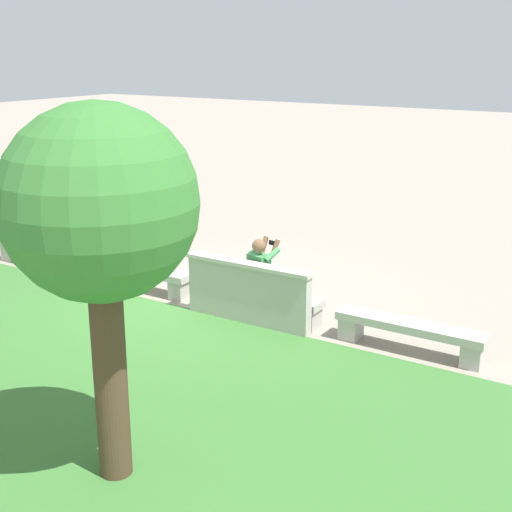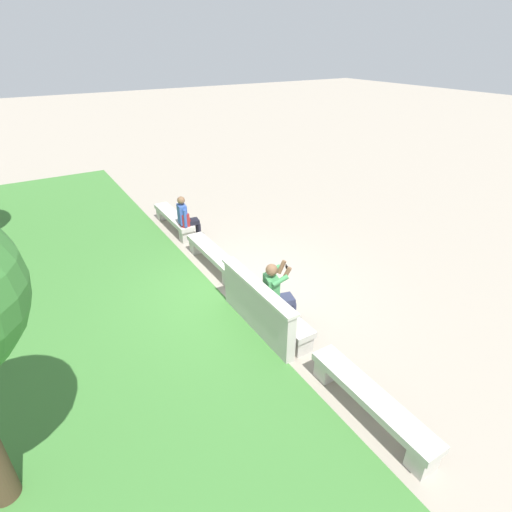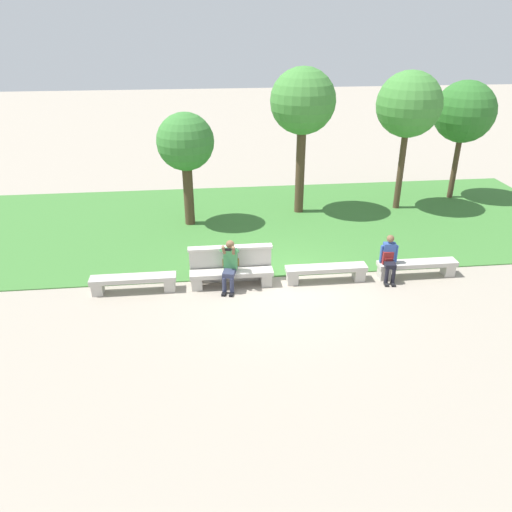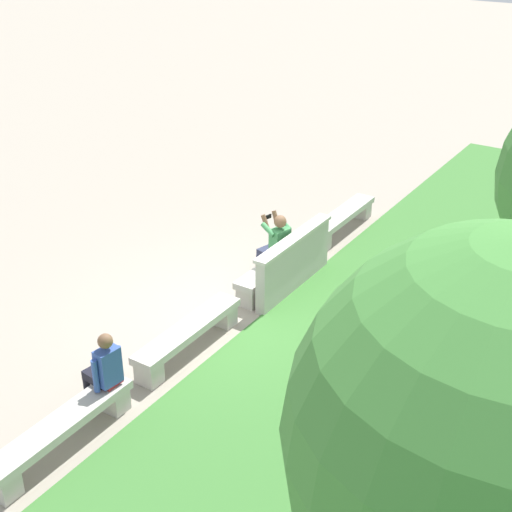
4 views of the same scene
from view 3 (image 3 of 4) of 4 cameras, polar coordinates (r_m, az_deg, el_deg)
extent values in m
plane|color=gray|center=(13.45, 2.65, -3.17)|extent=(80.00, 80.00, 0.00)
cube|color=#3D7533|center=(17.37, 0.43, 3.84)|extent=(21.84, 8.00, 0.03)
cube|color=#B7B2A8|center=(13.26, -13.87, -2.51)|extent=(2.20, 0.40, 0.12)
cube|color=#B7B2A8|center=(13.53, -17.63, -3.51)|extent=(0.28, 0.34, 0.33)
cube|color=#B7B2A8|center=(13.27, -9.84, -3.19)|extent=(0.28, 0.34, 0.33)
cube|color=#B7B2A8|center=(13.14, -2.81, -1.99)|extent=(2.20, 0.40, 0.12)
cube|color=#B7B2A8|center=(13.23, -6.77, -3.04)|extent=(0.28, 0.34, 0.33)
cube|color=#B7B2A8|center=(13.33, 1.15, -2.64)|extent=(0.28, 0.34, 0.33)
cube|color=#B7B2A8|center=(13.51, 8.03, -1.41)|extent=(2.20, 0.40, 0.12)
cube|color=#B7B2A8|center=(13.43, 4.17, -2.47)|extent=(0.28, 0.34, 0.33)
cube|color=#B7B2A8|center=(13.86, 11.66, -2.02)|extent=(0.28, 0.34, 0.33)
cube|color=#B7B2A8|center=(14.33, 17.96, -0.83)|extent=(2.20, 0.40, 0.12)
cube|color=#B7B2A8|center=(14.09, 14.42, -1.85)|extent=(0.28, 0.34, 0.33)
cube|color=#B7B2A8|center=(14.82, 21.09, -1.41)|extent=(0.28, 0.34, 0.33)
cube|color=#B7B2A8|center=(13.41, -2.92, -0.99)|extent=(2.18, 0.18, 0.95)
cube|color=beige|center=(13.19, -2.97, 0.97)|extent=(2.24, 0.24, 0.06)
cube|color=brown|center=(13.27, -2.90, -0.74)|extent=(0.44, 0.02, 0.22)
cube|color=black|center=(12.95, -3.68, -4.29)|extent=(0.15, 0.26, 0.06)
cylinder|color=#2D334C|center=(12.90, -3.64, -3.33)|extent=(0.11, 0.11, 0.42)
cube|color=black|center=(12.91, -2.80, -4.36)|extent=(0.15, 0.26, 0.06)
cylinder|color=#2D334C|center=(12.87, -2.77, -3.39)|extent=(0.11, 0.11, 0.42)
cube|color=#2D334C|center=(12.92, -3.08, -1.91)|extent=(0.39, 0.48, 0.12)
cube|color=#3D894C|center=(13.00, -2.93, -0.35)|extent=(0.38, 0.30, 0.56)
sphere|color=brown|center=(12.82, -2.97, 1.34)|extent=(0.22, 0.22, 0.22)
cylinder|color=#3D894C|center=(12.82, -3.88, 0.67)|extent=(0.16, 0.32, 0.21)
cylinder|color=brown|center=(12.65, -3.72, 0.71)|extent=(0.14, 0.20, 0.27)
cylinder|color=#3D894C|center=(12.75, -2.20, 0.57)|extent=(0.16, 0.32, 0.21)
cylinder|color=brown|center=(12.60, -2.60, 0.65)|extent=(0.10, 0.19, 0.27)
cube|color=black|center=(12.55, -3.21, 0.73)|extent=(0.15, 0.05, 0.08)
cube|color=black|center=(13.80, 14.65, -3.14)|extent=(0.13, 0.23, 0.06)
cylinder|color=black|center=(13.75, 14.70, -2.25)|extent=(0.10, 0.10, 0.42)
cube|color=black|center=(13.84, 15.38, -3.13)|extent=(0.13, 0.23, 0.06)
cylinder|color=black|center=(13.80, 15.42, -2.25)|extent=(0.10, 0.10, 0.42)
cube|color=black|center=(13.81, 15.02, -0.91)|extent=(0.33, 0.43, 0.12)
cube|color=#33519E|center=(13.89, 14.94, 0.46)|extent=(0.34, 0.24, 0.52)
sphere|color=brown|center=(13.73, 15.12, 1.93)|extent=(0.20, 0.20, 0.20)
cylinder|color=#33519E|center=(13.84, 14.13, 0.24)|extent=(0.08, 0.08, 0.48)
cylinder|color=#33519E|center=(13.94, 15.73, 0.23)|extent=(0.08, 0.08, 0.48)
cube|color=maroon|center=(13.91, 14.76, -0.11)|extent=(0.28, 0.20, 0.36)
cube|color=maroon|center=(13.85, 14.88, -0.58)|extent=(0.20, 0.06, 0.16)
torus|color=black|center=(13.83, 14.85, 0.63)|extent=(0.10, 0.02, 0.10)
cylinder|color=#4C3826|center=(20.93, 21.79, 9.64)|extent=(0.21, 0.21, 2.65)
sphere|color=#2D6B28|center=(20.53, 22.73, 14.97)|extent=(2.24, 2.24, 2.24)
cylinder|color=#4C3826|center=(17.03, -7.73, 7.22)|extent=(0.33, 0.33, 2.30)
sphere|color=#387A33|center=(16.58, -8.08, 12.81)|extent=(1.86, 1.86, 1.86)
cylinder|color=#4C3826|center=(19.01, 16.22, 9.66)|extent=(0.22, 0.22, 3.10)
sphere|color=#428438|center=(18.55, 17.09, 16.25)|extent=(2.24, 2.24, 2.24)
cylinder|color=#4C3826|center=(17.93, 5.07, 9.94)|extent=(0.32, 0.32, 3.28)
sphere|color=#428438|center=(17.45, 5.38, 17.23)|extent=(2.21, 2.21, 2.21)
camera|label=1|loc=(21.52, -21.20, 18.12)|focal=50.00mm
camera|label=2|loc=(15.82, -23.90, 17.64)|focal=28.00mm
camera|label=4|loc=(20.16, 26.11, 22.71)|focal=50.00mm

